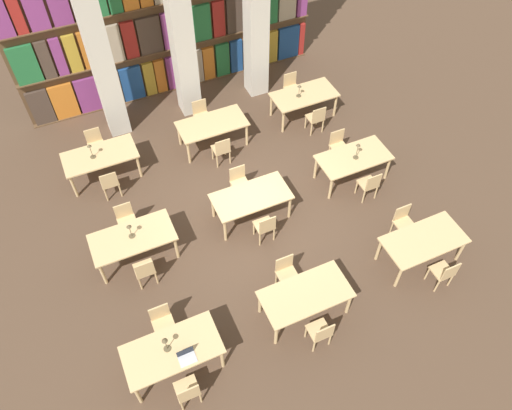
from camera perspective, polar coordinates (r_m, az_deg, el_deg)
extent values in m
plane|color=#4C3828|center=(12.18, -0.53, -1.14)|extent=(40.00, 40.00, 0.00)
cube|color=brown|center=(14.51, -10.31, 21.92)|extent=(8.68, 0.06, 5.50)
cube|color=brown|center=(15.98, -8.91, 13.35)|extent=(8.68, 0.35, 0.03)
cube|color=#47382D|center=(15.37, -23.38, 10.31)|extent=(0.57, 0.20, 1.08)
cube|color=orange|center=(15.34, -21.11, 11.10)|extent=(0.65, 0.20, 1.08)
cube|color=#84387A|center=(15.34, -18.64, 11.93)|extent=(0.62, 0.20, 1.08)
cube|color=tan|center=(15.37, -16.28, 12.71)|extent=(0.58, 0.20, 1.08)
cube|color=navy|center=(15.43, -14.01, 13.42)|extent=(0.62, 0.20, 1.08)
cube|color=#B7932D|center=(15.49, -12.13, 14.00)|extent=(0.31, 0.20, 1.08)
cube|color=orange|center=(15.54, -10.93, 14.36)|extent=(0.29, 0.20, 1.08)
cube|color=#84387A|center=(15.63, -9.10, 14.90)|extent=(0.60, 0.20, 1.08)
cube|color=tan|center=(15.75, -7.05, 15.48)|extent=(0.49, 0.20, 1.08)
cube|color=orange|center=(15.86, -5.50, 15.90)|extent=(0.35, 0.20, 1.08)
cube|color=#236B38|center=(15.98, -3.92, 16.32)|extent=(0.42, 0.20, 1.08)
cube|color=navy|center=(16.11, -2.34, 16.72)|extent=(0.39, 0.20, 1.08)
cube|color=orange|center=(16.29, -0.45, 17.19)|extent=(0.63, 0.20, 1.08)
cube|color=#B7932D|center=(16.50, 1.53, 17.66)|extent=(0.49, 0.20, 1.08)
cube|color=navy|center=(16.75, 3.64, 18.13)|extent=(0.70, 0.20, 1.08)
cube|color=maroon|center=(16.95, 5.12, 18.45)|extent=(0.17, 0.20, 1.08)
cube|color=brown|center=(15.20, -9.57, 17.45)|extent=(8.68, 0.35, 0.03)
cube|color=#236B38|center=(14.60, -24.93, 14.39)|extent=(0.65, 0.20, 1.07)
cube|color=#47382D|center=(14.58, -22.95, 15.09)|extent=(0.30, 0.20, 1.07)
cube|color=#84387A|center=(14.57, -21.65, 15.54)|extent=(0.26, 0.20, 1.07)
cube|color=#B7932D|center=(14.58, -20.27, 16.00)|extent=(0.32, 0.20, 1.07)
cube|color=orange|center=(14.59, -18.68, 16.52)|extent=(0.37, 0.20, 1.07)
cube|color=tan|center=(14.63, -16.52, 17.21)|extent=(0.70, 0.20, 1.07)
cube|color=maroon|center=(14.69, -14.28, 17.89)|extent=(0.36, 0.20, 1.07)
cube|color=#47382D|center=(14.77, -12.13, 18.51)|extent=(0.64, 0.20, 1.07)
cube|color=#84387A|center=(14.86, -10.21, 19.05)|extent=(0.26, 0.20, 1.07)
cube|color=#236B38|center=(14.95, -8.55, 19.49)|extent=(0.55, 0.20, 1.07)
cube|color=#236B38|center=(15.09, -6.29, 20.07)|extent=(0.52, 0.20, 1.07)
cube|color=maroon|center=(15.23, -4.39, 20.53)|extent=(0.36, 0.20, 1.07)
cube|color=#47382D|center=(15.39, -2.44, 20.97)|extent=(0.55, 0.20, 1.07)
cube|color=#236B38|center=(15.58, -0.48, 21.40)|extent=(0.48, 0.20, 1.07)
cube|color=#236B38|center=(15.77, 1.42, 21.78)|extent=(0.54, 0.20, 1.07)
cube|color=tan|center=(16.01, 3.52, 22.18)|extent=(0.56, 0.20, 1.07)
cube|color=brown|center=(14.50, -10.32, 21.98)|extent=(8.68, 0.35, 0.03)
cube|color=maroon|center=(13.94, -25.72, 19.11)|extent=(0.26, 0.20, 1.00)
cube|color=#84387A|center=(13.92, -23.94, 19.73)|extent=(0.47, 0.20, 1.00)
cube|color=#84387A|center=(13.92, -21.66, 20.51)|extent=(0.48, 0.20, 1.00)
cube|color=tan|center=(13.94, -19.69, 21.14)|extent=(0.36, 0.20, 1.00)
cube|color=beige|center=(13.09, -18.10, 18.14)|extent=(0.56, 0.56, 6.00)
cube|color=beige|center=(13.40, -8.86, 20.79)|extent=(0.56, 0.56, 6.00)
cube|color=tan|center=(9.73, -9.60, -16.01)|extent=(1.82, 0.93, 0.04)
cylinder|color=tan|center=(9.95, -13.36, -20.35)|extent=(0.07, 0.07, 0.73)
cylinder|color=tan|center=(9.97, -3.88, -17.08)|extent=(0.07, 0.07, 0.73)
cylinder|color=tan|center=(10.26, -14.56, -16.54)|extent=(0.07, 0.07, 0.73)
cylinder|color=tan|center=(10.28, -5.52, -13.44)|extent=(0.07, 0.07, 0.73)
cylinder|color=tan|center=(10.02, -9.12, -20.02)|extent=(0.04, 0.04, 0.44)
cylinder|color=tan|center=(10.02, -7.07, -19.31)|extent=(0.04, 0.04, 0.44)
cylinder|color=tan|center=(9.90, -8.45, -21.75)|extent=(0.04, 0.04, 0.44)
cylinder|color=tan|center=(9.91, -6.35, -21.03)|extent=(0.04, 0.04, 0.44)
cube|color=tan|center=(9.73, -7.90, -20.07)|extent=(0.42, 0.40, 0.04)
cube|color=tan|center=(9.45, -7.67, -20.60)|extent=(0.40, 0.03, 0.42)
cylinder|color=tan|center=(10.43, -9.04, -14.38)|extent=(0.04, 0.04, 0.44)
cylinder|color=tan|center=(10.42, -10.97, -15.04)|extent=(0.04, 0.04, 0.44)
cylinder|color=tan|center=(10.58, -9.64, -12.83)|extent=(0.04, 0.04, 0.44)
cylinder|color=tan|center=(10.58, -11.53, -13.48)|extent=(0.04, 0.04, 0.44)
cube|color=tan|center=(10.29, -10.49, -13.36)|extent=(0.42, 0.40, 0.04)
cube|color=tan|center=(10.17, -10.99, -11.92)|extent=(0.40, 0.03, 0.42)
cylinder|color=brown|center=(9.72, -10.10, -15.85)|extent=(0.14, 0.14, 0.01)
cylinder|color=brown|center=(9.56, -10.25, -15.44)|extent=(0.02, 0.02, 0.33)
cone|color=brown|center=(9.38, -10.42, -14.94)|extent=(0.11, 0.11, 0.07)
cube|color=silver|center=(9.59, -7.82, -17.07)|extent=(0.32, 0.22, 0.01)
cube|color=black|center=(9.53, -8.11, -16.26)|extent=(0.32, 0.01, 0.20)
cube|color=tan|center=(10.16, 5.70, -10.09)|extent=(1.82, 0.93, 0.04)
cylinder|color=tan|center=(10.15, 2.31, -14.60)|extent=(0.07, 0.07, 0.73)
cylinder|color=tan|center=(10.62, 10.54, -11.01)|extent=(0.07, 0.07, 0.73)
cylinder|color=tan|center=(10.45, 0.44, -11.13)|extent=(0.07, 0.07, 0.73)
cylinder|color=tan|center=(10.91, 8.46, -7.84)|extent=(0.07, 0.07, 0.73)
cylinder|color=tan|center=(10.38, 5.71, -14.21)|extent=(0.04, 0.04, 0.44)
cylinder|color=tan|center=(10.48, 7.49, -13.43)|extent=(0.04, 0.04, 0.44)
cylinder|color=tan|center=(10.27, 6.64, -15.76)|extent=(0.04, 0.04, 0.44)
cylinder|color=tan|center=(10.37, 8.44, -14.94)|extent=(0.04, 0.04, 0.44)
cube|color=tan|center=(10.15, 7.21, -14.02)|extent=(0.42, 0.40, 0.04)
cube|color=tan|center=(9.89, 7.87, -14.31)|extent=(0.40, 0.03, 0.42)
cylinder|color=tan|center=(10.87, 4.84, -9.05)|extent=(0.04, 0.04, 0.44)
cylinder|color=tan|center=(10.77, 3.12, -9.75)|extent=(0.04, 0.04, 0.44)
cylinder|color=tan|center=(11.02, 4.02, -7.66)|extent=(0.04, 0.04, 0.44)
cylinder|color=tan|center=(10.92, 2.32, -8.34)|extent=(0.04, 0.04, 0.44)
cube|color=tan|center=(10.69, 3.64, -8.04)|extent=(0.42, 0.40, 0.04)
cube|color=tan|center=(10.58, 3.25, -6.62)|extent=(0.40, 0.03, 0.42)
cube|color=tan|center=(11.42, 18.68, -3.80)|extent=(1.82, 0.93, 0.04)
cylinder|color=tan|center=(11.18, 15.99, -7.89)|extent=(0.07, 0.07, 0.73)
cylinder|color=tan|center=(12.03, 22.37, -4.79)|extent=(0.07, 0.07, 0.73)
cylinder|color=tan|center=(11.47, 13.85, -4.98)|extent=(0.07, 0.07, 0.73)
cylinder|color=tan|center=(12.29, 20.22, -2.16)|extent=(0.07, 0.07, 0.73)
cylinder|color=tan|center=(11.59, 18.98, -7.42)|extent=(0.04, 0.04, 0.44)
cylinder|color=tan|center=(11.77, 20.35, -6.74)|extent=(0.04, 0.04, 0.44)
cylinder|color=tan|center=(11.49, 19.97, -8.69)|extent=(0.04, 0.04, 0.44)
cylinder|color=tan|center=(11.67, 21.34, -7.98)|extent=(0.04, 0.04, 0.44)
cube|color=tan|center=(11.44, 20.48, -7.07)|extent=(0.42, 0.40, 0.04)
cube|color=tan|center=(11.20, 21.37, -7.14)|extent=(0.40, 0.03, 0.42)
cylinder|color=tan|center=(12.13, 17.49, -3.10)|extent=(0.04, 0.04, 0.44)
cylinder|color=tan|center=(11.95, 16.13, -3.70)|extent=(0.04, 0.04, 0.44)
cylinder|color=tan|center=(12.27, 16.59, -1.95)|extent=(0.04, 0.04, 0.44)
cylinder|color=tan|center=(12.09, 15.23, -2.52)|extent=(0.04, 0.04, 0.44)
cube|color=tan|center=(11.92, 16.61, -2.13)|extent=(0.42, 0.40, 0.04)
cube|color=tan|center=(11.83, 16.36, -0.81)|extent=(0.40, 0.03, 0.42)
cube|color=tan|center=(11.18, -13.97, -3.61)|extent=(1.82, 0.93, 0.04)
cylinder|color=tan|center=(11.29, -17.11, -7.55)|extent=(0.07, 0.07, 0.73)
cylinder|color=tan|center=(11.31, -9.09, -4.83)|extent=(0.07, 0.07, 0.73)
cylinder|color=tan|center=(11.74, -17.95, -4.61)|extent=(0.07, 0.07, 0.73)
cylinder|color=tan|center=(11.76, -10.28, -2.01)|extent=(0.07, 0.07, 0.73)
cylinder|color=tan|center=(11.31, -13.55, -7.38)|extent=(0.04, 0.04, 0.44)
cylinder|color=tan|center=(11.32, -11.82, -6.79)|extent=(0.04, 0.04, 0.44)
cylinder|color=tan|center=(11.12, -13.08, -8.75)|extent=(0.04, 0.04, 0.44)
cylinder|color=tan|center=(11.13, -11.31, -8.15)|extent=(0.04, 0.04, 0.44)
cube|color=tan|center=(11.02, -12.65, -7.11)|extent=(0.42, 0.40, 0.04)
cube|color=tan|center=(10.72, -12.59, -7.23)|extent=(0.40, 0.03, 0.42)
cylinder|color=tan|center=(11.92, -13.23, -2.95)|extent=(0.04, 0.04, 0.44)
cylinder|color=tan|center=(11.92, -14.87, -3.51)|extent=(0.04, 0.04, 0.44)
cylinder|color=tan|center=(12.13, -13.67, -1.76)|extent=(0.04, 0.04, 0.44)
cylinder|color=tan|center=(12.13, -15.28, -2.31)|extent=(0.04, 0.04, 0.44)
cube|color=tan|center=(11.84, -14.48, -1.94)|extent=(0.42, 0.40, 0.04)
cube|color=tan|center=(11.78, -14.93, -0.60)|extent=(0.40, 0.03, 0.42)
cylinder|color=brown|center=(11.18, -13.99, -3.45)|extent=(0.14, 0.14, 0.01)
cylinder|color=brown|center=(11.04, -14.15, -2.94)|extent=(0.02, 0.02, 0.32)
cone|color=brown|center=(10.89, -14.35, -2.34)|extent=(0.11, 0.11, 0.07)
cube|color=tan|center=(11.57, -0.56, 0.99)|extent=(1.82, 0.93, 0.04)
cylinder|color=tan|center=(11.47, -3.55, -2.89)|extent=(0.07, 0.07, 0.73)
cylinder|color=tan|center=(11.89, 3.86, -0.23)|extent=(0.07, 0.07, 0.73)
cylinder|color=tan|center=(11.92, -4.94, -0.18)|extent=(0.07, 0.07, 0.73)
cylinder|color=tan|center=(12.33, 2.25, 2.29)|extent=(0.07, 0.07, 0.73)
cylinder|color=tan|center=(11.65, -0.25, -2.70)|extent=(0.04, 0.04, 0.44)
cylinder|color=tan|center=(11.75, 1.35, -2.12)|extent=(0.04, 0.04, 0.44)
cylinder|color=tan|center=(11.47, 0.44, -3.94)|extent=(0.04, 0.04, 0.44)
cylinder|color=tan|center=(11.57, 2.07, -3.34)|extent=(0.04, 0.04, 0.44)
cube|color=tan|center=(11.42, 0.92, -2.31)|extent=(0.42, 0.40, 0.04)
cube|color=tan|center=(11.13, 1.33, -2.29)|extent=(0.40, 0.03, 0.42)
cylinder|color=tan|center=(12.33, -0.69, 1.35)|extent=(0.04, 0.04, 0.44)
cylinder|color=tan|center=(12.24, -2.23, 0.82)|extent=(0.04, 0.04, 0.44)
cylinder|color=tan|center=(12.54, -1.32, 2.43)|extent=(0.04, 0.04, 0.44)
cylinder|color=tan|center=(12.45, -2.84, 1.91)|extent=(0.04, 0.04, 0.44)
cube|color=tan|center=(12.21, -1.79, 2.37)|extent=(0.42, 0.40, 0.04)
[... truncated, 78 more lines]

